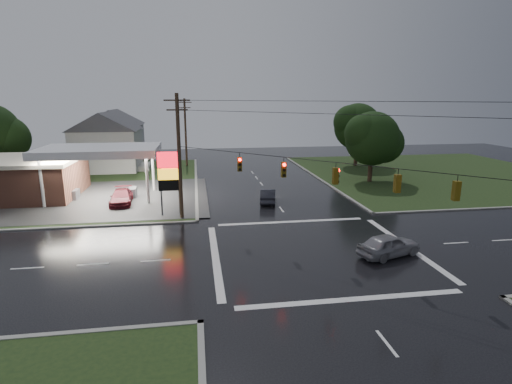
{
  "coord_description": "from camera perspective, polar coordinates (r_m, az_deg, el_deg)",
  "views": [
    {
      "loc": [
        -8.11,
        -25.6,
        10.62
      ],
      "look_at": [
        -3.25,
        6.15,
        3.0
      ],
      "focal_mm": 28.0,
      "sensor_mm": 36.0,
      "label": 1
    }
  ],
  "objects": [
    {
      "name": "tree_ne_near",
      "position": [
        52.79,
        16.42,
        7.31
      ],
      "size": [
        7.99,
        6.8,
        8.98
      ],
      "color": "black",
      "rests_on": "ground"
    },
    {
      "name": "pylon_sign",
      "position": [
        36.78,
        -12.29,
        2.69
      ],
      "size": [
        2.0,
        0.35,
        6.0
      ],
      "color": "#59595E",
      "rests_on": "ground"
    },
    {
      "name": "house_far",
      "position": [
        75.15,
        -19.47,
        7.85
      ],
      "size": [
        11.05,
        8.48,
        8.6
      ],
      "color": "silver",
      "rests_on": "ground"
    },
    {
      "name": "grass_ne",
      "position": [
        62.76,
        24.41,
        2.44
      ],
      "size": [
        36.0,
        36.0,
        0.08
      ],
      "primitive_type": "cube",
      "color": "black",
      "rests_on": "ground"
    },
    {
      "name": "tree_ne_far",
      "position": [
        64.88,
        14.42,
        9.01
      ],
      "size": [
        8.46,
        7.2,
        9.8
      ],
      "color": "black",
      "rests_on": "ground"
    },
    {
      "name": "utility_pole_nw",
      "position": [
        35.47,
        -10.9,
        5.17
      ],
      "size": [
        2.2,
        0.32,
        11.0
      ],
      "color": "#382619",
      "rests_on": "ground"
    },
    {
      "name": "car_north",
      "position": [
        41.4,
        1.73,
        -0.5
      ],
      "size": [
        2.36,
        4.56,
        1.43
      ],
      "primitive_type": "imported",
      "rotation": [
        0.0,
        0.0,
        2.94
      ],
      "color": "#22232B",
      "rests_on": "ground"
    },
    {
      "name": "car_crossing",
      "position": [
        29.0,
        18.44,
        -7.21
      ],
      "size": [
        4.94,
        3.21,
        1.56
      ],
      "primitive_type": "imported",
      "rotation": [
        0.0,
        0.0,
        1.9
      ],
      "color": "gray",
      "rests_on": "ground"
    },
    {
      "name": "ground",
      "position": [
        28.88,
        8.34,
        -8.38
      ],
      "size": [
        120.0,
        120.0,
        0.0
      ],
      "primitive_type": "plane",
      "color": "black",
      "rests_on": "ground"
    },
    {
      "name": "car_pump",
      "position": [
        42.87,
        -18.67,
        -0.7
      ],
      "size": [
        2.4,
        5.22,
        1.48
      ],
      "primitive_type": "imported",
      "rotation": [
        0.0,
        0.0,
        0.07
      ],
      "color": "#57141B",
      "rests_on": "ground"
    },
    {
      "name": "grass_nw",
      "position": [
        55.63,
        -27.27,
        0.88
      ],
      "size": [
        36.0,
        36.0,
        0.08
      ],
      "primitive_type": "cube",
      "color": "black",
      "rests_on": "ground"
    },
    {
      "name": "gas_station",
      "position": [
        49.26,
        -29.47,
        2.18
      ],
      "size": [
        26.2,
        18.0,
        5.6
      ],
      "color": "#2D2D2D",
      "rests_on": "ground"
    },
    {
      "name": "utility_pole_n",
      "position": [
        63.83,
        -10.03,
        8.52
      ],
      "size": [
        2.2,
        0.32,
        10.5
      ],
      "color": "#382619",
      "rests_on": "ground"
    },
    {
      "name": "traffic_signals",
      "position": [
        27.16,
        8.85,
        4.42
      ],
      "size": [
        26.87,
        26.87,
        1.47
      ],
      "color": "black",
      "rests_on": "ground"
    },
    {
      "name": "house_near",
      "position": [
        63.24,
        -20.52,
        6.87
      ],
      "size": [
        11.05,
        8.48,
        8.6
      ],
      "color": "silver",
      "rests_on": "ground"
    }
  ]
}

